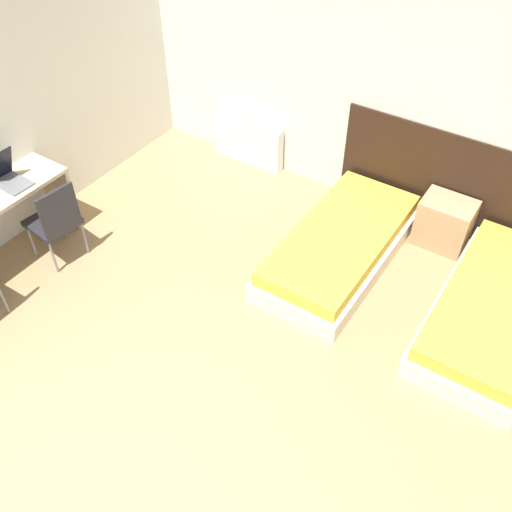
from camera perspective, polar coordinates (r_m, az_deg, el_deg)
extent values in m
cube|color=silver|center=(5.93, 10.99, 16.77)|extent=(6.17, 0.05, 2.70)
cube|color=silver|center=(5.95, -23.48, 14.06)|extent=(0.05, 5.31, 2.70)
cube|color=black|center=(6.03, 19.63, 6.43)|extent=(2.51, 0.03, 1.10)
cube|color=beige|center=(5.70, 8.36, 0.50)|extent=(0.92, 1.97, 0.20)
cube|color=gold|center=(5.58, 8.54, 1.81)|extent=(0.84, 1.89, 0.15)
cube|color=beige|center=(5.47, 22.42, -5.43)|extent=(0.92, 1.97, 0.20)
cube|color=gold|center=(5.35, 22.92, -4.19)|extent=(0.84, 1.89, 0.15)
cube|color=tan|center=(6.02, 18.31, 3.18)|extent=(0.51, 0.39, 0.51)
cube|color=silver|center=(6.90, -0.77, 11.39)|extent=(0.90, 0.12, 0.55)
cube|color=#C6B28E|center=(6.27, -19.15, 5.96)|extent=(0.45, 0.04, 0.73)
cube|color=#232328|center=(5.82, -19.67, 3.21)|extent=(0.48, 0.48, 0.05)
cube|color=#232328|center=(5.53, -19.11, 4.30)|extent=(0.08, 0.38, 0.44)
cylinder|color=slate|center=(6.03, -21.54, 1.44)|extent=(0.02, 0.02, 0.39)
cylinder|color=slate|center=(6.14, -18.78, 3.21)|extent=(0.02, 0.02, 0.39)
cylinder|color=slate|center=(5.77, -19.59, -0.12)|extent=(0.02, 0.02, 0.39)
cylinder|color=slate|center=(5.89, -16.75, 1.75)|extent=(0.02, 0.02, 0.39)
cylinder|color=slate|center=(5.55, -24.00, -3.83)|extent=(0.02, 0.02, 0.39)
cube|color=slate|center=(5.83, -23.12, 6.69)|extent=(0.35, 0.25, 0.02)
cube|color=black|center=(5.82, -24.19, 8.33)|extent=(0.15, 0.25, 0.32)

